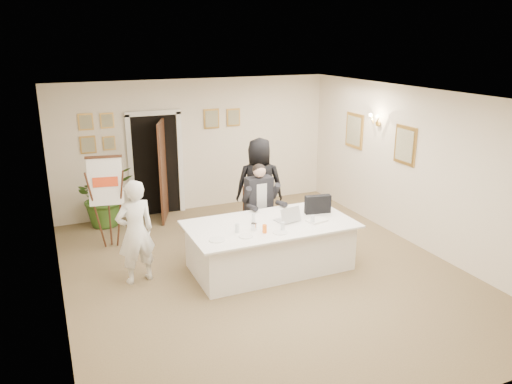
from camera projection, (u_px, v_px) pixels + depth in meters
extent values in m
plane|color=brown|center=(263.00, 272.00, 8.01)|extent=(7.00, 7.00, 0.00)
cube|color=white|center=(264.00, 96.00, 7.18)|extent=(6.00, 7.00, 0.02)
cube|color=#F1E1CC|center=(196.00, 145.00, 10.66)|extent=(6.00, 0.10, 2.80)
cube|color=#F1E1CC|center=(423.00, 292.00, 4.53)|extent=(6.00, 0.10, 2.80)
cube|color=#F1E1CC|center=(53.00, 216.00, 6.45)|extent=(0.10, 7.00, 2.80)
cube|color=#F1E1CC|center=(419.00, 169.00, 8.74)|extent=(0.10, 7.00, 2.80)
cube|color=black|center=(156.00, 166.00, 10.39)|extent=(0.92, 0.06, 2.10)
cube|color=white|center=(131.00, 168.00, 10.17)|extent=(0.10, 0.06, 2.20)
cube|color=white|center=(180.00, 164.00, 10.57)|extent=(0.10, 0.06, 2.20)
cube|color=#3D2413|center=(163.00, 171.00, 10.05)|extent=(0.33, 0.81, 2.02)
cube|color=white|center=(270.00, 246.00, 8.07)|extent=(2.47, 1.24, 0.75)
cube|color=white|center=(270.00, 224.00, 7.95)|extent=(2.65, 1.42, 0.03)
cube|color=white|center=(106.00, 182.00, 8.51)|extent=(0.60, 0.27, 0.81)
imported|color=white|center=(136.00, 232.00, 7.49)|extent=(0.66, 0.51, 1.62)
imported|color=black|center=(260.00, 186.00, 9.46)|extent=(1.04, 0.86, 1.83)
imported|color=#34591D|center=(105.00, 196.00, 9.87)|extent=(1.25, 1.13, 1.22)
cube|color=black|center=(318.00, 204.00, 8.37)|extent=(0.45, 0.19, 0.31)
cube|color=white|center=(317.00, 220.00, 8.02)|extent=(0.35, 0.28, 0.03)
cylinder|color=white|center=(217.00, 240.00, 7.28)|extent=(0.28, 0.28, 0.01)
cylinder|color=white|center=(246.00, 236.00, 7.41)|extent=(0.26, 0.26, 0.01)
cylinder|color=white|center=(280.00, 232.00, 7.56)|extent=(0.26, 0.26, 0.01)
cylinder|color=silver|center=(237.00, 228.00, 7.55)|extent=(0.08, 0.08, 0.14)
cylinder|color=silver|center=(283.00, 226.00, 7.62)|extent=(0.07, 0.07, 0.14)
cylinder|color=silver|center=(313.00, 220.00, 7.91)|extent=(0.07, 0.07, 0.14)
cylinder|color=silver|center=(254.00, 218.00, 7.99)|extent=(0.07, 0.07, 0.14)
cylinder|color=orange|center=(265.00, 229.00, 7.54)|extent=(0.07, 0.07, 0.13)
cylinder|color=silver|center=(254.00, 227.00, 7.65)|extent=(0.10, 0.10, 0.11)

